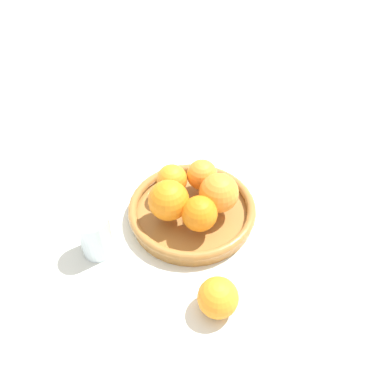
% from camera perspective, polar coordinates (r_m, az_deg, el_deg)
% --- Properties ---
extents(ground_plane, '(4.00, 4.00, 0.00)m').
position_cam_1_polar(ground_plane, '(0.81, -0.00, -3.69)').
color(ground_plane, silver).
extents(fruit_bowl, '(0.27, 0.27, 0.04)m').
position_cam_1_polar(fruit_bowl, '(0.80, -0.00, -2.78)').
color(fruit_bowl, '#A57238').
rests_on(fruit_bowl, ground_plane).
extents(orange_pile, '(0.18, 0.18, 0.08)m').
position_cam_1_polar(orange_pile, '(0.75, 0.12, -0.25)').
color(orange_pile, orange).
rests_on(orange_pile, fruit_bowl).
extents(stray_orange, '(0.07, 0.07, 0.07)m').
position_cam_1_polar(stray_orange, '(0.66, 3.99, -15.75)').
color(stray_orange, orange).
rests_on(stray_orange, ground_plane).
extents(drinking_glass, '(0.06, 0.06, 0.09)m').
position_cam_1_polar(drinking_glass, '(0.74, -14.50, -6.39)').
color(drinking_glass, silver).
rests_on(drinking_glass, ground_plane).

